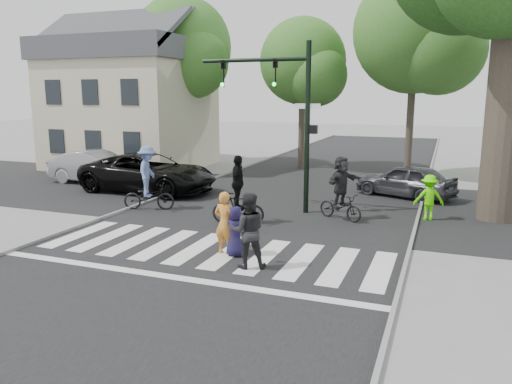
# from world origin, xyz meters

# --- Properties ---
(ground) EXTENTS (120.00, 120.00, 0.00)m
(ground) POSITION_xyz_m (0.00, 0.00, 0.00)
(ground) COLOR gray
(ground) RESTS_ON ground
(road_stem) EXTENTS (10.00, 70.00, 0.01)m
(road_stem) POSITION_xyz_m (0.00, 5.00, 0.01)
(road_stem) COLOR black
(road_stem) RESTS_ON ground
(road_cross) EXTENTS (70.00, 10.00, 0.01)m
(road_cross) POSITION_xyz_m (0.00, 8.00, 0.01)
(road_cross) COLOR black
(road_cross) RESTS_ON ground
(curb_left) EXTENTS (0.10, 70.00, 0.10)m
(curb_left) POSITION_xyz_m (-5.05, 5.00, 0.05)
(curb_left) COLOR gray
(curb_left) RESTS_ON ground
(curb_right) EXTENTS (0.10, 70.00, 0.10)m
(curb_right) POSITION_xyz_m (5.05, 5.00, 0.05)
(curb_right) COLOR gray
(curb_right) RESTS_ON ground
(crosswalk) EXTENTS (10.00, 3.85, 0.01)m
(crosswalk) POSITION_xyz_m (0.00, 0.66, 0.01)
(crosswalk) COLOR silver
(crosswalk) RESTS_ON ground
(traffic_signal) EXTENTS (4.45, 0.29, 6.00)m
(traffic_signal) POSITION_xyz_m (0.35, 6.20, 3.90)
(traffic_signal) COLOR black
(traffic_signal) RESTS_ON ground
(bg_tree_0) EXTENTS (5.46, 5.20, 8.97)m
(bg_tree_0) POSITION_xyz_m (-13.74, 16.00, 6.14)
(bg_tree_0) COLOR brown
(bg_tree_0) RESTS_ON ground
(bg_tree_1) EXTENTS (6.09, 5.80, 9.80)m
(bg_tree_1) POSITION_xyz_m (-8.70, 15.48, 6.65)
(bg_tree_1) COLOR brown
(bg_tree_1) RESTS_ON ground
(bg_tree_2) EXTENTS (5.04, 4.80, 8.40)m
(bg_tree_2) POSITION_xyz_m (-1.76, 16.62, 5.78)
(bg_tree_2) COLOR brown
(bg_tree_2) RESTS_ON ground
(bg_tree_3) EXTENTS (6.30, 6.00, 10.20)m
(bg_tree_3) POSITION_xyz_m (4.31, 15.27, 6.94)
(bg_tree_3) COLOR brown
(bg_tree_3) RESTS_ON ground
(house) EXTENTS (8.40, 8.10, 8.82)m
(house) POSITION_xyz_m (-11.49, 13.98, 3.80)
(house) COLOR beige
(house) RESTS_ON ground
(pedestrian_woman) EXTENTS (0.66, 0.47, 1.71)m
(pedestrian_woman) POSITION_xyz_m (0.45, 0.84, 0.85)
(pedestrian_woman) COLOR orange
(pedestrian_woman) RESTS_ON ground
(pedestrian_child) EXTENTS (0.68, 0.46, 1.35)m
(pedestrian_child) POSITION_xyz_m (0.77, 0.78, 0.67)
(pedestrian_child) COLOR #1B163A
(pedestrian_child) RESTS_ON ground
(pedestrian_adult) EXTENTS (1.12, 1.02, 1.88)m
(pedestrian_adult) POSITION_xyz_m (1.41, 0.08, 0.94)
(pedestrian_adult) COLOR black
(pedestrian_adult) RESTS_ON ground
(cyclist_left) EXTENTS (1.98, 1.37, 2.37)m
(cyclist_left) POSITION_xyz_m (-4.35, 4.59, 1.03)
(cyclist_left) COLOR black
(cyclist_left) RESTS_ON ground
(cyclist_mid) EXTENTS (1.80, 1.12, 2.27)m
(cyclist_mid) POSITION_xyz_m (-0.47, 3.89, 0.93)
(cyclist_mid) COLOR black
(cyclist_mid) RESTS_ON ground
(cyclist_right) EXTENTS (1.80, 1.66, 2.17)m
(cyclist_right) POSITION_xyz_m (2.57, 5.65, 0.97)
(cyclist_right) COLOR black
(cyclist_right) RESTS_ON ground
(car_suv) EXTENTS (6.13, 3.00, 1.68)m
(car_suv) POSITION_xyz_m (-6.25, 7.53, 0.84)
(car_suv) COLOR black
(car_suv) RESTS_ON ground
(car_silver) EXTENTS (4.71, 1.67, 1.55)m
(car_silver) POSITION_xyz_m (-9.77, 8.50, 0.77)
(car_silver) COLOR #9B9A9F
(car_silver) RESTS_ON ground
(car_grey) EXTENTS (4.38, 3.03, 1.38)m
(car_grey) POSITION_xyz_m (4.30, 10.39, 0.69)
(car_grey) COLOR #36373C
(car_grey) RESTS_ON ground
(bystander_hivis) EXTENTS (1.12, 0.81, 1.55)m
(bystander_hivis) POSITION_xyz_m (5.36, 6.66, 0.78)
(bystander_hivis) COLOR #53FF02
(bystander_hivis) RESTS_ON ground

